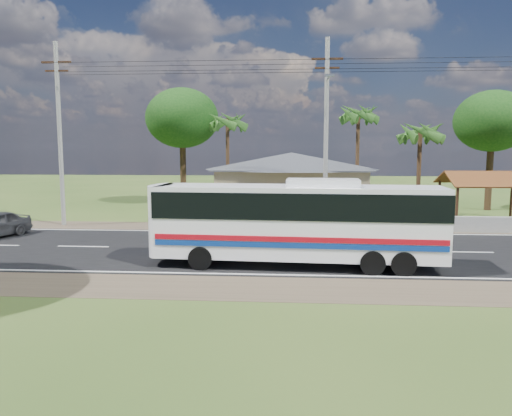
% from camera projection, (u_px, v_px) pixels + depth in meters
% --- Properties ---
extents(ground, '(120.00, 120.00, 0.00)m').
position_uv_depth(ground, '(269.00, 250.00, 23.46)').
color(ground, '#2E4819').
rests_on(ground, ground).
extents(road, '(120.00, 16.00, 0.03)m').
position_uv_depth(road, '(269.00, 249.00, 23.45)').
color(road, black).
rests_on(road, ground).
extents(house, '(12.40, 10.00, 5.00)m').
position_uv_depth(house, '(291.00, 177.00, 35.93)').
color(house, tan).
rests_on(house, ground).
extents(waiting_shed, '(5.20, 4.48, 3.35)m').
position_uv_depth(waiting_shed, '(487.00, 181.00, 30.62)').
color(waiting_shed, '#3B2215').
rests_on(waiting_shed, ground).
extents(concrete_barrier, '(7.00, 0.30, 0.90)m').
position_uv_depth(concrete_barrier, '(486.00, 225.00, 28.10)').
color(concrete_barrier, '#9E9E99').
rests_on(concrete_barrier, ground).
extents(utility_poles, '(32.80, 2.22, 11.00)m').
position_uv_depth(utility_poles, '(320.00, 130.00, 28.98)').
color(utility_poles, '#9E9E99').
rests_on(utility_poles, ground).
extents(palm_near, '(2.80, 2.80, 6.70)m').
position_uv_depth(palm_near, '(420.00, 133.00, 32.97)').
color(palm_near, '#47301E').
rests_on(palm_near, ground).
extents(palm_mid, '(2.80, 2.80, 8.20)m').
position_uv_depth(palm_mid, '(358.00, 115.00, 37.50)').
color(palm_mid, '#47301E').
rests_on(palm_mid, ground).
extents(palm_far, '(2.80, 2.80, 7.70)m').
position_uv_depth(palm_far, '(227.00, 123.00, 38.76)').
color(palm_far, '#47301E').
rests_on(palm_far, ground).
extents(tree_behind_house, '(6.00, 6.00, 9.61)m').
position_uv_depth(tree_behind_house, '(182.00, 118.00, 40.97)').
color(tree_behind_house, '#47301E').
rests_on(tree_behind_house, ground).
extents(tree_behind_shed, '(5.60, 5.60, 9.02)m').
position_uv_depth(tree_behind_shed, '(492.00, 122.00, 37.34)').
color(tree_behind_shed, '#47301E').
rests_on(tree_behind_shed, ground).
extents(coach_bus, '(11.52, 3.03, 3.54)m').
position_uv_depth(coach_bus, '(299.00, 217.00, 19.96)').
color(coach_bus, white).
rests_on(coach_bus, ground).
extents(motorcycle, '(1.68, 1.10, 0.84)m').
position_uv_depth(motorcycle, '(355.00, 219.00, 30.51)').
color(motorcycle, black).
rests_on(motorcycle, ground).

